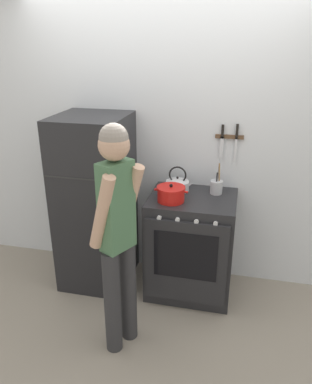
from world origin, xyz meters
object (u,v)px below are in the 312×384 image
at_px(refrigerator, 96,203).
at_px(stove_range, 190,245).
at_px(tea_kettle, 178,184).
at_px(person, 118,230).
at_px(dutch_oven_pot, 171,194).
at_px(utensil_jar, 216,187).

height_order(refrigerator, stove_range, refrigerator).
relative_size(stove_range, tea_kettle, 3.65).
distance_m(refrigerator, person, 0.91).
xyz_separation_m(refrigerator, dutch_oven_pot, (0.71, -0.10, 0.20)).
bearing_deg(tea_kettle, utensil_jar, 1.05).
relative_size(tea_kettle, person, 0.15).
bearing_deg(refrigerator, tea_kettle, 10.76).
distance_m(utensil_jar, person, 1.08).
bearing_deg(person, utensil_jar, -5.62).
distance_m(stove_range, person, 0.99).
bearing_deg(refrigerator, stove_range, -0.65).
relative_size(refrigerator, utensil_jar, 5.73).
relative_size(stove_range, person, 0.54).
bearing_deg(dutch_oven_pot, person, -109.75).
bearing_deg(utensil_jar, stove_range, -140.27).
bearing_deg(refrigerator, utensil_jar, 7.71).
xyz_separation_m(dutch_oven_pot, utensil_jar, (0.35, 0.25, 0.00)).
xyz_separation_m(refrigerator, stove_range, (0.87, -0.01, -0.32)).
relative_size(dutch_oven_pot, tea_kettle, 1.10).
bearing_deg(stove_range, tea_kettle, 135.96).
distance_m(stove_range, tea_kettle, 0.55).
xyz_separation_m(dutch_oven_pot, tea_kettle, (0.01, 0.24, -0.00)).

